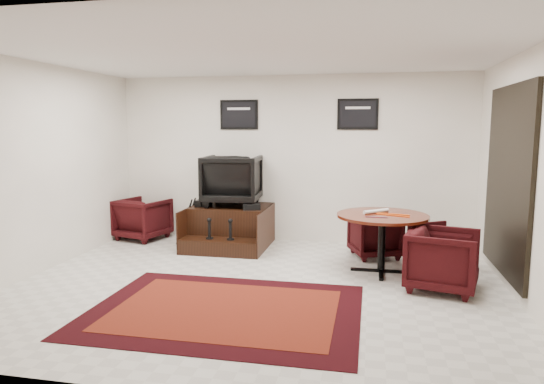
{
  "coord_description": "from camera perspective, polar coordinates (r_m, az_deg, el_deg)",
  "views": [
    {
      "loc": [
        1.34,
        -5.61,
        1.96
      ],
      "look_at": [
        0.0,
        0.9,
        1.05
      ],
      "focal_mm": 32.0,
      "sensor_mm": 36.0,
      "label": 1
    }
  ],
  "objects": [
    {
      "name": "ground",
      "position": [
        6.09,
        -1.75,
        -11.0
      ],
      "size": [
        6.0,
        6.0,
        0.0
      ],
      "primitive_type": "plane",
      "color": "silver",
      "rests_on": "ground"
    },
    {
      "name": "room_shell",
      "position": [
        5.81,
        2.4,
        6.05
      ],
      "size": [
        6.02,
        5.02,
        2.81
      ],
      "color": "white",
      "rests_on": "ground"
    },
    {
      "name": "area_rug",
      "position": [
        5.36,
        -5.54,
        -13.64
      ],
      "size": [
        2.86,
        2.15,
        0.01
      ],
      "color": "black",
      "rests_on": "ground"
    },
    {
      "name": "shine_podium",
      "position": [
        8.02,
        -4.91,
        -4.18
      ],
      "size": [
        1.27,
        1.31,
        0.65
      ],
      "color": "black",
      "rests_on": "ground"
    },
    {
      "name": "shine_chair",
      "position": [
        8.02,
        -4.7,
        1.72
      ],
      "size": [
        0.96,
        0.91,
        0.92
      ],
      "primitive_type": "imported",
      "rotation": [
        0.0,
        0.0,
        3.22
      ],
      "color": "black",
      "rests_on": "shine_podium"
    },
    {
      "name": "shoes_pair",
      "position": [
        8.02,
        -8.05,
        -1.29
      ],
      "size": [
        0.24,
        0.3,
        0.1
      ],
      "color": "black",
      "rests_on": "shine_podium"
    },
    {
      "name": "polish_kit",
      "position": [
        7.62,
        -2.42,
        -1.73
      ],
      "size": [
        0.32,
        0.26,
        0.09
      ],
      "primitive_type": "cube",
      "rotation": [
        0.0,
        0.0,
        0.32
      ],
      "color": "black",
      "rests_on": "shine_podium"
    },
    {
      "name": "umbrella_black",
      "position": [
        8.08,
        -10.15,
        -3.44
      ],
      "size": [
        0.3,
        0.11,
        0.81
      ],
      "primitive_type": null,
      "color": "black",
      "rests_on": "ground"
    },
    {
      "name": "umbrella_hooked",
      "position": [
        8.23,
        -9.75,
        -3.23
      ],
      "size": [
        0.3,
        0.11,
        0.81
      ],
      "primitive_type": null,
      "color": "black",
      "rests_on": "ground"
    },
    {
      "name": "armchair_side",
      "position": [
        8.74,
        -14.96,
        -2.82
      ],
      "size": [
        0.92,
        0.89,
        0.78
      ],
      "primitive_type": "imported",
      "rotation": [
        0.0,
        0.0,
        2.88
      ],
      "color": "black",
      "rests_on": "ground"
    },
    {
      "name": "meeting_table",
      "position": [
        6.64,
        12.85,
        -3.39
      ],
      "size": [
        1.21,
        1.21,
        0.79
      ],
      "color": "#411109",
      "rests_on": "ground"
    },
    {
      "name": "table_chair_back",
      "position": [
        7.48,
        12.0,
        -4.89
      ],
      "size": [
        0.84,
        0.81,
        0.68
      ],
      "primitive_type": "imported",
      "rotation": [
        0.0,
        0.0,
        3.5
      ],
      "color": "black",
      "rests_on": "ground"
    },
    {
      "name": "table_chair_window",
      "position": [
        7.17,
        19.23,
        -5.77
      ],
      "size": [
        0.85,
        0.87,
        0.67
      ],
      "primitive_type": "imported",
      "rotation": [
        0.0,
        0.0,
        2.11
      ],
      "color": "black",
      "rests_on": "ground"
    },
    {
      "name": "table_chair_corner",
      "position": [
        6.19,
        19.47,
        -7.22
      ],
      "size": [
        0.91,
        0.94,
        0.81
      ],
      "primitive_type": "imported",
      "rotation": [
        0.0,
        0.0,
        1.33
      ],
      "color": "black",
      "rests_on": "ground"
    },
    {
      "name": "paper_roll",
      "position": [
        6.7,
        12.16,
        -2.23
      ],
      "size": [
        0.35,
        0.31,
        0.05
      ],
      "primitive_type": "cylinder",
      "rotation": [
        0.0,
        1.57,
        0.72
      ],
      "color": "silver",
      "rests_on": "meeting_table"
    },
    {
      "name": "table_clutter",
      "position": [
        6.57,
        13.72,
        -2.64
      ],
      "size": [
        0.57,
        0.33,
        0.01
      ],
      "color": "#F0520D",
      "rests_on": "meeting_table"
    }
  ]
}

